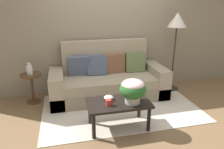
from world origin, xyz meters
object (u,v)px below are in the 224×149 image
object	(u,v)px
couch	(108,81)
coffee_mug	(109,103)
potted_plant	(133,89)
side_table	(32,83)
floor_lamp	(177,26)
snack_bowl	(109,98)
table_vase	(29,70)
coffee_table	(119,106)

from	to	relation	value
couch	coffee_mug	distance (m)	1.28
potted_plant	coffee_mug	distance (m)	0.40
side_table	potted_plant	bearing A→B (deg)	-39.45
floor_lamp	snack_bowl	world-z (taller)	floor_lamp
floor_lamp	table_vase	xyz separation A→B (m)	(-2.91, 0.02, -0.73)
table_vase	floor_lamp	bearing A→B (deg)	-0.39
floor_lamp	coffee_mug	distance (m)	2.31
snack_bowl	couch	bearing A→B (deg)	78.09
snack_bowl	table_vase	bearing A→B (deg)	138.15
side_table	snack_bowl	xyz separation A→B (m)	(1.24, -1.12, 0.08)
side_table	table_vase	xyz separation A→B (m)	(-0.01, 0.00, 0.27)
side_table	snack_bowl	world-z (taller)	side_table
coffee_table	table_vase	distance (m)	1.87
coffee_table	table_vase	world-z (taller)	table_vase
couch	coffee_table	bearing A→B (deg)	-94.72
coffee_table	side_table	world-z (taller)	side_table
couch	table_vase	world-z (taller)	couch
coffee_table	potted_plant	xyz separation A→B (m)	(0.19, -0.07, 0.29)
side_table	snack_bowl	size ratio (longest dim) A/B	3.93
side_table	potted_plant	size ratio (longest dim) A/B	1.46
couch	coffee_mug	bearing A→B (deg)	-101.96
side_table	snack_bowl	distance (m)	1.67
couch	floor_lamp	xyz separation A→B (m)	(1.44, 0.03, 1.06)
coffee_table	side_table	distance (m)	1.84
coffee_table	snack_bowl	bearing A→B (deg)	141.19
side_table	potted_plant	xyz separation A→B (m)	(1.57, -1.29, 0.26)
coffee_mug	snack_bowl	xyz separation A→B (m)	(0.04, 0.17, -0.01)
table_vase	side_table	bearing A→B (deg)	-21.81
side_table	table_vase	bearing A→B (deg)	158.19
couch	potted_plant	bearing A→B (deg)	-85.52
potted_plant	coffee_table	bearing A→B (deg)	160.73
floor_lamp	snack_bowl	bearing A→B (deg)	-146.50
side_table	coffee_mug	xyz separation A→B (m)	(1.21, -1.29, 0.09)
floor_lamp	snack_bowl	distance (m)	2.19
coffee_table	floor_lamp	xyz separation A→B (m)	(1.53, 1.20, 1.02)
coffee_mug	table_vase	distance (m)	1.78
couch	side_table	world-z (taller)	couch
side_table	table_vase	world-z (taller)	table_vase
coffee_table	table_vase	bearing A→B (deg)	138.42
couch	potted_plant	distance (m)	1.29
coffee_table	potted_plant	world-z (taller)	potted_plant
snack_bowl	table_vase	distance (m)	1.69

